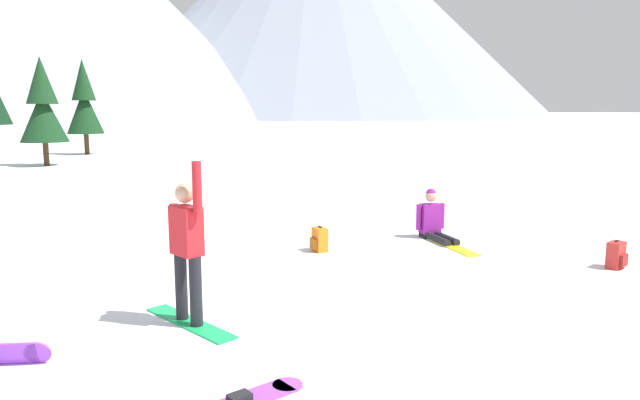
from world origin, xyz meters
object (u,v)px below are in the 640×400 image
pine_tree_slender (43,107)px  pine_tree_leaning (84,103)px  snowboarder_midground (434,222)px  backpack_red (616,255)px  snowboarder_foreground (187,248)px  backpack_orange (319,240)px

pine_tree_slender → pine_tree_leaning: size_ratio=0.92×
snowboarder_midground → backpack_red: bearing=-59.3°
snowboarder_foreground → backpack_orange: bearing=47.6°
backpack_orange → pine_tree_leaning: size_ratio=0.09×
snowboarder_midground → backpack_red: (1.72, -2.89, -0.14)m
backpack_orange → snowboarder_midground: bearing=4.9°
backpack_red → pine_tree_leaning: size_ratio=0.09×
snowboarder_midground → pine_tree_slender: (-9.10, 19.43, 2.36)m
snowboarder_foreground → pine_tree_leaning: 29.48m
backpack_red → pine_tree_slender: bearing=115.9°
backpack_red → backpack_orange: 5.01m
pine_tree_slender → pine_tree_leaning: 6.88m
snowboarder_midground → backpack_orange: bearing=-175.1°
backpack_red → backpack_orange: size_ratio=1.00×
snowboarder_foreground → pine_tree_slender: pine_tree_slender is taller
backpack_orange → pine_tree_slender: pine_tree_slender is taller
backpack_red → pine_tree_slender: size_ratio=0.10×
backpack_red → backpack_orange: same height
snowboarder_foreground → backpack_red: 6.96m
snowboarder_midground → backpack_red: 3.37m
snowboarder_midground → pine_tree_slender: bearing=115.1°
pine_tree_leaning → snowboarder_foreground: bearing=-85.2°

